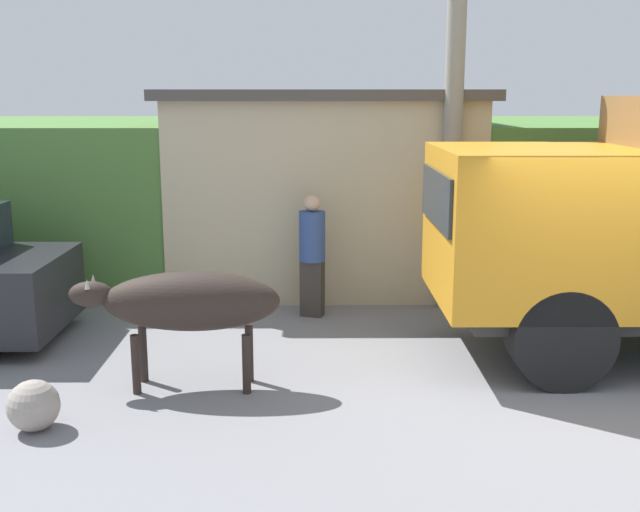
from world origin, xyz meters
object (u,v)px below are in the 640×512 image
Objects in this scene: brown_cow at (187,302)px; pedestrian_on_hill at (312,251)px; utility_pole at (453,113)px; roadside_rock at (33,406)px.

brown_cow is 2.99m from pedestrian_on_hill.
brown_cow is 0.41× the size of utility_pole.
brown_cow is at bearing 39.01° from roadside_rock.
brown_cow reaches higher than roadside_rock.
roadside_rock is at bearing -138.15° from utility_pole.
pedestrian_on_hill is at bearing 58.28° from brown_cow.
roadside_rock is (-2.61, -3.73, -0.71)m from pedestrian_on_hill.
pedestrian_on_hill is 4.61m from roadside_rock.
utility_pole reaches higher than pedestrian_on_hill.
brown_cow is at bearing -137.11° from utility_pole.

